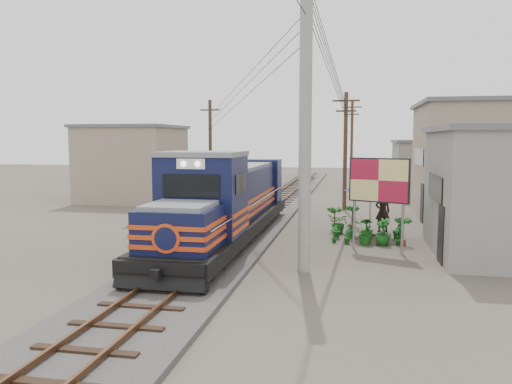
% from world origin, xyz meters
% --- Properties ---
extents(ground, '(120.00, 120.00, 0.00)m').
position_xyz_m(ground, '(0.00, 0.00, 0.00)').
color(ground, '#473F35').
rests_on(ground, ground).
extents(ballast, '(3.60, 70.00, 0.16)m').
position_xyz_m(ballast, '(0.00, 10.00, 0.08)').
color(ballast, '#595651').
rests_on(ballast, ground).
extents(track, '(1.15, 70.00, 0.12)m').
position_xyz_m(track, '(0.00, 10.00, 0.26)').
color(track, '#51331E').
rests_on(track, ground).
extents(locomotive, '(2.72, 14.78, 3.66)m').
position_xyz_m(locomotive, '(0.00, 3.32, 1.62)').
color(locomotive, black).
rests_on(locomotive, ground).
extents(utility_pole_main, '(0.40, 0.40, 10.00)m').
position_xyz_m(utility_pole_main, '(3.50, -0.50, 5.00)').
color(utility_pole_main, '#9E9B93').
rests_on(utility_pole_main, ground).
extents(wooden_pole_mid, '(1.60, 0.24, 7.00)m').
position_xyz_m(wooden_pole_mid, '(4.50, 14.00, 3.68)').
color(wooden_pole_mid, '#4C3826').
rests_on(wooden_pole_mid, ground).
extents(wooden_pole_far, '(1.60, 0.24, 7.50)m').
position_xyz_m(wooden_pole_far, '(4.80, 28.00, 3.93)').
color(wooden_pole_far, '#4C3826').
rests_on(wooden_pole_far, ground).
extents(wooden_pole_left, '(1.60, 0.24, 7.00)m').
position_xyz_m(wooden_pole_left, '(-5.00, 18.00, 3.68)').
color(wooden_pole_left, '#4C3826').
rests_on(wooden_pole_left, ground).
extents(power_lines, '(9.65, 19.00, 3.30)m').
position_xyz_m(power_lines, '(-0.14, 8.49, 7.56)').
color(power_lines, black).
rests_on(power_lines, ground).
extents(shophouse_mid, '(8.40, 7.35, 6.20)m').
position_xyz_m(shophouse_mid, '(12.50, 12.00, 3.11)').
color(shophouse_mid, gray).
rests_on(shophouse_mid, ground).
extents(shophouse_back, '(6.30, 6.30, 4.20)m').
position_xyz_m(shophouse_back, '(11.00, 22.00, 2.11)').
color(shophouse_back, gray).
rests_on(shophouse_back, ground).
extents(shophouse_left, '(6.30, 6.30, 5.20)m').
position_xyz_m(shophouse_left, '(-10.00, 16.00, 2.61)').
color(shophouse_left, gray).
rests_on(shophouse_left, ground).
extents(billboard, '(2.17, 0.95, 3.54)m').
position_xyz_m(billboard, '(5.94, 2.87, 2.61)').
color(billboard, '#99999E').
rests_on(billboard, ground).
extents(market_umbrella, '(2.79, 2.79, 2.60)m').
position_xyz_m(market_umbrella, '(5.75, 5.99, 2.29)').
color(market_umbrella, black).
rests_on(market_umbrella, ground).
extents(vendor, '(0.77, 0.59, 1.89)m').
position_xyz_m(vendor, '(6.35, 7.07, 0.94)').
color(vendor, black).
rests_on(vendor, ground).
extents(plant_nursery, '(3.40, 3.16, 1.10)m').
position_xyz_m(plant_nursery, '(5.33, 5.01, 0.46)').
color(plant_nursery, '#1B5F1C').
rests_on(plant_nursery, ground).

